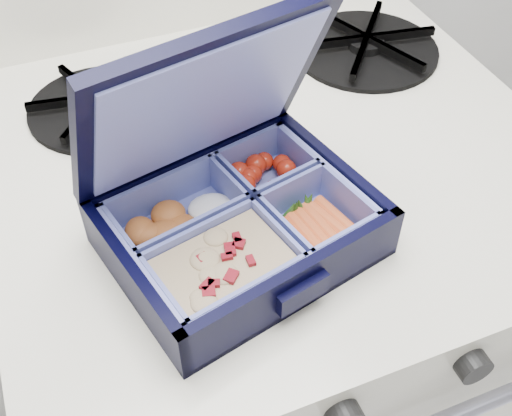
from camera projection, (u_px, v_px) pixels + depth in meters
name	position (u px, v px, depth m)	size (l,w,h in m)	color
stove	(263.00, 355.00, 0.97)	(0.57, 0.57, 0.86)	white
bento_box	(240.00, 227.00, 0.54)	(0.21, 0.17, 0.05)	black
burner_grate	(366.00, 42.00, 0.77)	(0.17, 0.17, 0.03)	black
burner_grate_rear	(99.00, 103.00, 0.69)	(0.15, 0.15, 0.02)	black
fork	(219.00, 164.00, 0.63)	(0.02, 0.16, 0.01)	#A2A3BC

